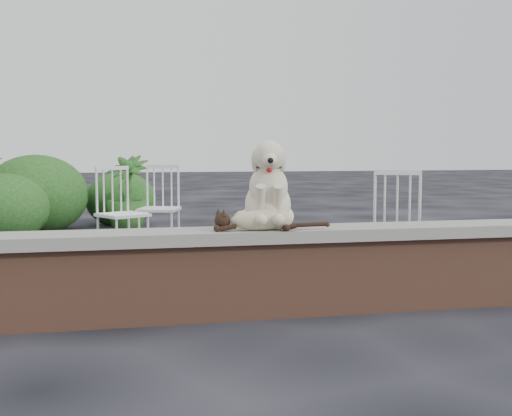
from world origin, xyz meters
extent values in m
plane|color=black|center=(0.00, 0.00, 0.00)|extent=(60.00, 60.00, 0.00)
cube|color=brown|center=(0.00, 0.00, 0.25)|extent=(6.00, 0.30, 0.50)
cube|color=slate|center=(0.00, 0.00, 0.54)|extent=(6.20, 0.40, 0.08)
imported|color=#124119|center=(-1.46, 4.87, 0.52)|extent=(0.78, 0.78, 1.04)
ellipsoid|color=#124119|center=(-2.97, 4.30, 0.39)|extent=(1.10, 1.01, 0.87)
ellipsoid|color=#124119|center=(-2.68, 5.12, 0.49)|extent=(1.40, 1.28, 1.11)
ellipsoid|color=#124119|center=(-1.54, 5.66, 0.37)|extent=(1.04, 0.96, 0.83)
camera|label=1|loc=(-1.61, -4.13, 1.09)|focal=45.21mm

